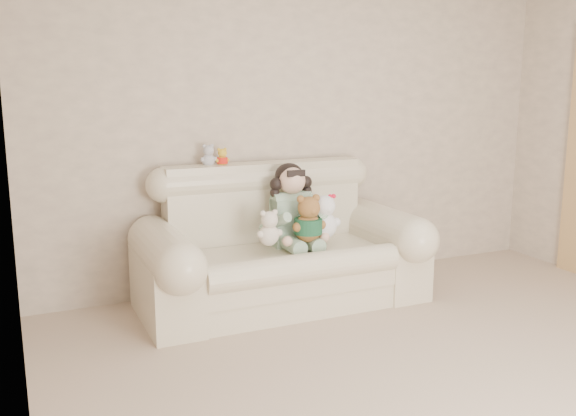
% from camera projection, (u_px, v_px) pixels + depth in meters
% --- Properties ---
extents(floor, '(5.00, 5.00, 0.00)m').
position_uv_depth(floor, '(524.00, 416.00, 3.15)').
color(floor, gray).
rests_on(floor, ground).
extents(wall_back, '(4.50, 0.00, 4.50)m').
position_uv_depth(wall_back, '(307.00, 124.00, 5.13)').
color(wall_back, '#A49282').
rests_on(wall_back, ground).
extents(wall_left, '(0.00, 5.00, 5.00)m').
position_uv_depth(wall_left, '(11.00, 190.00, 1.99)').
color(wall_left, '#A49282').
rests_on(wall_left, ground).
extents(sofa, '(2.10, 0.95, 1.03)m').
position_uv_depth(sofa, '(282.00, 237.00, 4.66)').
color(sofa, beige).
rests_on(sofa, floor).
extents(seated_child, '(0.40, 0.48, 0.63)m').
position_uv_depth(seated_child, '(292.00, 204.00, 4.73)').
color(seated_child, '#317341').
rests_on(seated_child, sofa).
extents(brown_teddy, '(0.30, 0.25, 0.41)m').
position_uv_depth(brown_teddy, '(308.00, 214.00, 4.54)').
color(brown_teddy, brown).
rests_on(brown_teddy, sofa).
extents(white_cat, '(0.29, 0.25, 0.40)m').
position_uv_depth(white_cat, '(324.00, 212.00, 4.63)').
color(white_cat, white).
rests_on(white_cat, sofa).
extents(cream_teddy, '(0.21, 0.17, 0.30)m').
position_uv_depth(cream_teddy, '(269.00, 225.00, 4.45)').
color(cream_teddy, beige).
rests_on(cream_teddy, sofa).
extents(yellow_mini_bear, '(0.12, 0.10, 0.17)m').
position_uv_depth(yellow_mini_bear, '(222.00, 156.00, 4.74)').
color(yellow_mini_bear, yellow).
rests_on(yellow_mini_bear, sofa).
extents(grey_mini_plush, '(0.16, 0.14, 0.20)m').
position_uv_depth(grey_mini_plush, '(208.00, 154.00, 4.71)').
color(grey_mini_plush, silver).
rests_on(grey_mini_plush, sofa).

